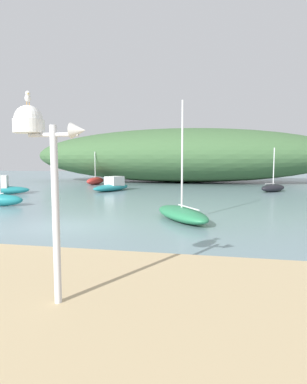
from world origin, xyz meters
name	(u,v)px	position (x,y,z in m)	size (l,w,h in m)	color
ground_plane	(62,226)	(0.00, 0.00, 0.00)	(120.00, 120.00, 0.00)	gray
distant_hill	(181,155)	(1.71, 26.99, 3.16)	(36.39, 13.11, 6.31)	#3D6038
mast_structure	(38,142)	(3.10, -6.70, 2.87)	(1.22, 0.49, 3.27)	silver
seagull_on_radar	(28,97)	(2.95, -6.71, 3.59)	(0.21, 0.26, 0.21)	orange
sailboat_far_right	(182,213)	(4.49, 2.08, 0.32)	(3.23, 3.99, 5.06)	#287A4C
motorboat_by_sandbar	(112,186)	(-2.76, 14.42, 0.44)	(2.81, 4.31, 1.22)	teal
sailboat_inner_mooring	(0,200)	(-6.10, 4.57, 0.35)	(2.64, 1.26, 2.53)	teal
sailboat_outer_mooring	(273,188)	(10.47, 16.22, 0.33)	(2.63, 2.65, 3.60)	black
motorboat_centre_water	(2,188)	(-10.07, 10.14, 0.51)	(3.74, 2.48, 1.45)	teal
sailboat_off_point	(95,181)	(-6.89, 21.08, 0.40)	(1.40, 3.41, 3.49)	#B72D28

